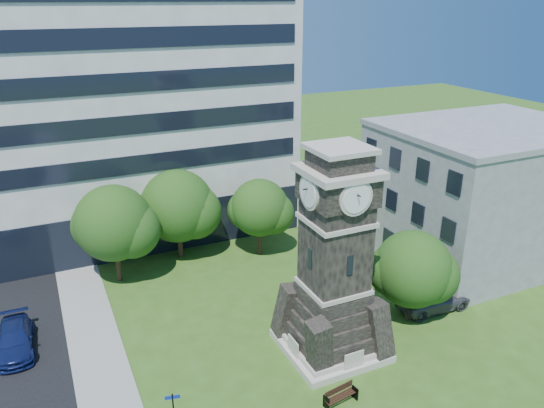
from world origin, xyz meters
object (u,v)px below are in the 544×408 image
clock_tower (334,268)px  car_street_north (15,340)px  car_east_lot (433,298)px  park_bench (340,395)px

clock_tower → car_street_north: (-16.72, 7.53, -4.58)m
car_street_north → car_east_lot: size_ratio=0.96×
park_bench → car_street_north: bearing=133.0°
car_east_lot → park_bench: bearing=118.6°
car_street_north → car_east_lot: (25.10, -6.60, -0.00)m
car_street_north → car_east_lot: bearing=-14.0°
clock_tower → park_bench: clock_tower is taller
car_street_north → car_east_lot: 25.95m
clock_tower → car_east_lot: clock_tower is taller
car_east_lot → park_bench: (-10.23, -5.01, -0.21)m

